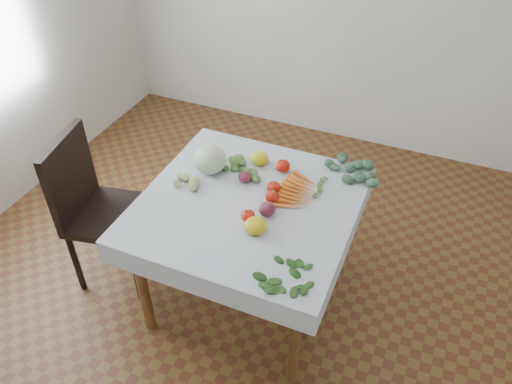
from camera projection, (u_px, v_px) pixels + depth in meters
The scene contains 18 objects.
ground at pixel (249, 294), 3.13m from camera, with size 4.00×4.00×0.00m, color brown.
table at pixel (248, 216), 2.71m from camera, with size 1.00×1.00×0.75m.
tablecloth at pixel (248, 203), 2.65m from camera, with size 1.12×1.12×0.01m, color silver.
chair at pixel (94, 202), 2.94m from camera, with size 0.53×0.53×0.99m.
cabbage at pixel (210, 159), 2.81m from camera, with size 0.19×0.19×0.17m, color beige.
tomato_a at pixel (283, 166), 2.84m from camera, with size 0.08×0.08×0.07m, color red.
tomato_b at pixel (272, 197), 2.63m from camera, with size 0.08×0.08×0.07m, color red.
tomato_c at pixel (248, 216), 2.52m from camera, with size 0.07×0.07×0.06m, color red.
tomato_d at pixel (274, 187), 2.69m from camera, with size 0.08×0.08×0.07m, color red.
heirloom_back at pixel (260, 158), 2.89m from camera, with size 0.11×0.11×0.08m, color yellow.
heirloom_front at pixel (256, 226), 2.45m from camera, with size 0.11×0.11×0.08m, color yellow.
onion_a at pixel (245, 177), 2.77m from camera, with size 0.07×0.07×0.06m, color #4F162A.
onion_b at pixel (267, 209), 2.55m from camera, with size 0.09×0.09×0.08m, color #4F162A.
tomatillo_cluster at pixel (184, 181), 2.76m from camera, with size 0.14×0.11×0.05m.
carrot_bunch at pixel (298, 192), 2.69m from camera, with size 0.20×0.34×0.03m.
kale_bunch at pixel (351, 170), 2.83m from camera, with size 0.28×0.26×0.04m.
basil_bunch at pixel (286, 276), 2.24m from camera, with size 0.25×0.21×0.01m.
dill_bunch at pixel (243, 167), 2.87m from camera, with size 0.22×0.22×0.03m.
Camera 1 is at (0.82, -1.84, 2.47)m, focal length 35.00 mm.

